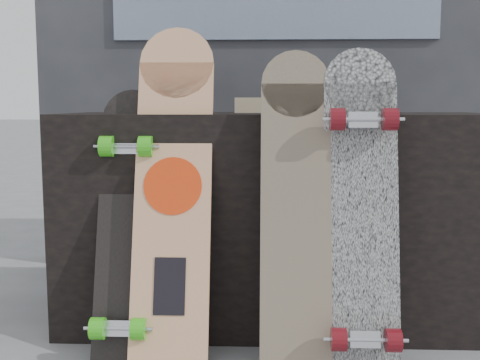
{
  "coord_description": "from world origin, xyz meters",
  "views": [
    {
      "loc": [
        -0.05,
        -1.79,
        0.84
      ],
      "look_at": [
        -0.13,
        0.2,
        0.58
      ],
      "focal_mm": 45.0,
      "sensor_mm": 36.0,
      "label": 1
    }
  ],
  "objects_px": {
    "longboard_cascadia": "(362,205)",
    "longboard_celtic": "(296,200)",
    "longboard_geisha": "(173,181)",
    "vendor_table": "(277,217)",
    "skateboard_dark": "(126,219)"
  },
  "relations": [
    {
      "from": "longboard_geisha",
      "to": "longboard_cascadia",
      "type": "relative_size",
      "value": 1.08
    },
    {
      "from": "longboard_geisha",
      "to": "longboard_celtic",
      "type": "distance_m",
      "value": 0.41
    },
    {
      "from": "longboard_geisha",
      "to": "vendor_table",
      "type": "bearing_deg",
      "value": 43.32
    },
    {
      "from": "vendor_table",
      "to": "longboard_celtic",
      "type": "distance_m",
      "value": 0.44
    },
    {
      "from": "longboard_celtic",
      "to": "skateboard_dark",
      "type": "relative_size",
      "value": 1.14
    },
    {
      "from": "longboard_geisha",
      "to": "longboard_celtic",
      "type": "relative_size",
      "value": 1.09
    },
    {
      "from": "longboard_cascadia",
      "to": "longboard_geisha",
      "type": "bearing_deg",
      "value": 170.53
    },
    {
      "from": "vendor_table",
      "to": "longboard_celtic",
      "type": "xyz_separation_m",
      "value": [
        0.05,
        -0.42,
        0.14
      ]
    },
    {
      "from": "vendor_table",
      "to": "skateboard_dark",
      "type": "height_order",
      "value": "skateboard_dark"
    },
    {
      "from": "vendor_table",
      "to": "longboard_geisha",
      "type": "xyz_separation_m",
      "value": [
        -0.35,
        -0.33,
        0.18
      ]
    },
    {
      "from": "longboard_geisha",
      "to": "skateboard_dark",
      "type": "xyz_separation_m",
      "value": [
        -0.16,
        -0.0,
        -0.13
      ]
    },
    {
      "from": "longboard_celtic",
      "to": "longboard_cascadia",
      "type": "relative_size",
      "value": 0.99
    },
    {
      "from": "vendor_table",
      "to": "longboard_geisha",
      "type": "relative_size",
      "value": 1.45
    },
    {
      "from": "longboard_cascadia",
      "to": "longboard_celtic",
      "type": "bearing_deg",
      "value": 176.04
    },
    {
      "from": "vendor_table",
      "to": "skateboard_dark",
      "type": "bearing_deg",
      "value": -146.83
    }
  ]
}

